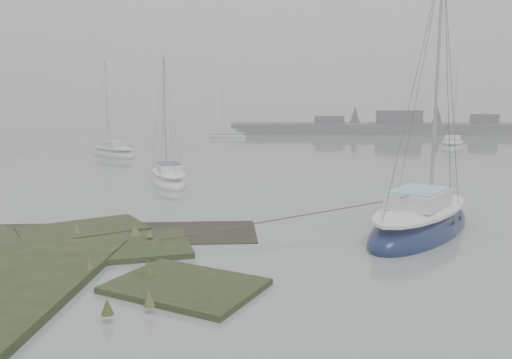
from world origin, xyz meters
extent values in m
plane|color=slate|center=(0.00, 30.00, 0.00)|extent=(160.00, 160.00, 0.00)
cube|color=#4C4F51|center=(26.00, 62.00, 0.60)|extent=(60.00, 8.00, 1.60)
cube|color=#424247|center=(10.00, 61.00, 1.40)|extent=(4.00, 3.00, 2.20)
cube|color=#424247|center=(20.00, 61.00, 1.80)|extent=(6.00, 3.00, 3.00)
cube|color=#424247|center=(32.00, 61.00, 1.55)|extent=(3.00, 3.00, 2.50)
cone|color=#384238|center=(14.00, 63.00, 2.20)|extent=(2.00, 2.00, 3.50)
cone|color=#384238|center=(26.00, 63.00, 2.20)|extent=(2.00, 2.00, 3.50)
ellipsoid|color=#0C163B|center=(7.68, 5.14, 0.12)|extent=(5.98, 7.22, 1.73)
ellipsoid|color=silver|center=(7.68, 5.14, 0.82)|extent=(5.07, 6.19, 0.49)
cube|color=silver|center=(7.50, 4.88, 1.24)|extent=(2.65, 2.89, 0.51)
cube|color=#80BAD4|center=(7.50, 4.88, 1.53)|extent=(2.45, 2.66, 0.08)
cylinder|color=#939399|center=(8.20, 5.89, 5.26)|extent=(0.11, 0.11, 8.16)
cylinder|color=#939399|center=(7.39, 4.72, 1.53)|extent=(1.70, 2.41, 0.09)
ellipsoid|color=silver|center=(-3.37, 15.18, 0.09)|extent=(3.60, 5.65, 1.31)
ellipsoid|color=white|center=(-3.37, 15.18, 0.61)|extent=(3.02, 4.88, 0.37)
cube|color=white|center=(-3.29, 14.97, 0.94)|extent=(1.74, 2.14, 0.38)
cube|color=navy|center=(-3.29, 14.97, 1.15)|extent=(1.62, 1.97, 0.06)
cylinder|color=#939399|center=(-3.63, 15.83, 3.96)|extent=(0.08, 0.08, 6.14)
cylinder|color=#939399|center=(-3.23, 14.83, 1.15)|extent=(0.85, 2.03, 0.07)
ellipsoid|color=#9EA4A7|center=(-11.07, 28.91, 0.10)|extent=(5.73, 5.65, 1.47)
ellipsoid|color=silver|center=(-11.07, 28.91, 0.69)|extent=(4.89, 4.82, 0.42)
cube|color=silver|center=(-10.88, 28.73, 1.06)|extent=(2.39, 2.38, 0.43)
cube|color=#ADB3B8|center=(-10.88, 28.73, 1.30)|extent=(2.21, 2.20, 0.07)
cylinder|color=#939399|center=(-11.63, 29.45, 4.46)|extent=(0.10, 0.10, 6.92)
cylinder|color=#939399|center=(-10.76, 28.61, 1.30)|extent=(1.79, 1.75, 0.08)
ellipsoid|color=#A8ADB2|center=(19.40, 36.63, 0.10)|extent=(4.16, 6.29, 1.46)
ellipsoid|color=white|center=(19.40, 36.63, 0.68)|extent=(3.50, 5.42, 0.41)
cube|color=white|center=(19.30, 36.40, 1.04)|extent=(1.99, 2.39, 0.43)
cube|color=silver|center=(19.30, 36.40, 1.28)|extent=(1.84, 2.20, 0.07)
cylinder|color=#939399|center=(19.70, 37.34, 4.41)|extent=(0.09, 0.09, 6.85)
cylinder|color=#939399|center=(19.23, 36.24, 1.28)|extent=(1.01, 2.24, 0.08)
ellipsoid|color=silver|center=(-3.84, 51.98, 0.08)|extent=(4.97, 2.08, 1.17)
ellipsoid|color=white|center=(-3.84, 51.98, 0.55)|extent=(4.32, 1.70, 0.33)
cube|color=white|center=(-3.63, 51.96, 0.84)|extent=(1.76, 1.20, 0.35)
cube|color=silver|center=(-3.63, 51.96, 1.04)|extent=(1.61, 1.12, 0.06)
cylinder|color=#939399|center=(-4.46, 52.05, 3.55)|extent=(0.08, 0.08, 5.52)
cylinder|color=#939399|center=(-3.50, 51.95, 1.04)|extent=(1.93, 0.26, 0.06)
camera|label=1|loc=(2.73, -11.94, 4.48)|focal=35.00mm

